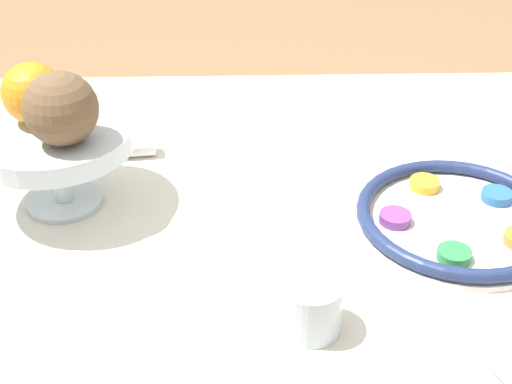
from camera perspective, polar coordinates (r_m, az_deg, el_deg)
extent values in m
cube|color=silver|center=(1.32, -2.87, -13.15)|extent=(1.58, 0.89, 0.70)
cylinder|color=silver|center=(1.06, 15.75, -2.47)|extent=(0.29, 0.29, 0.01)
torus|color=navy|center=(1.06, 15.87, -1.80)|extent=(0.29, 0.29, 0.02)
cylinder|color=#844299|center=(1.03, 11.08, -2.06)|extent=(0.05, 0.05, 0.01)
cylinder|color=#33934C|center=(0.98, 15.56, -4.85)|extent=(0.05, 0.05, 0.01)
cylinder|color=#2D6BB7|center=(1.12, 18.70, -0.29)|extent=(0.05, 0.05, 0.01)
cylinder|color=gold|center=(1.12, 13.37, 0.55)|extent=(0.05, 0.05, 0.01)
cylinder|color=silver|center=(1.11, -15.03, -0.70)|extent=(0.11, 0.11, 0.01)
cylinder|color=silver|center=(1.09, -15.40, 1.44)|extent=(0.03, 0.03, 0.09)
cylinder|color=silver|center=(1.06, -15.88, 4.20)|extent=(0.23, 0.23, 0.03)
sphere|color=orange|center=(1.06, -17.43, 7.56)|extent=(0.09, 0.09, 0.09)
sphere|color=brown|center=(0.99, -15.35, 6.45)|extent=(0.10, 0.10, 0.10)
cylinder|color=silver|center=(1.32, -16.93, 4.67)|extent=(0.15, 0.15, 0.01)
cube|color=#D1B784|center=(1.31, -17.00, 5.05)|extent=(0.13, 0.13, 0.01)
cylinder|color=white|center=(1.21, -11.40, 3.54)|extent=(0.14, 0.05, 0.04)
cylinder|color=silver|center=(0.85, 4.42, -9.10)|extent=(0.07, 0.07, 0.07)
cube|color=silver|center=(0.88, 17.50, -11.82)|extent=(0.08, 0.18, 0.01)
cube|color=silver|center=(0.87, 15.59, -11.97)|extent=(0.09, 0.17, 0.01)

